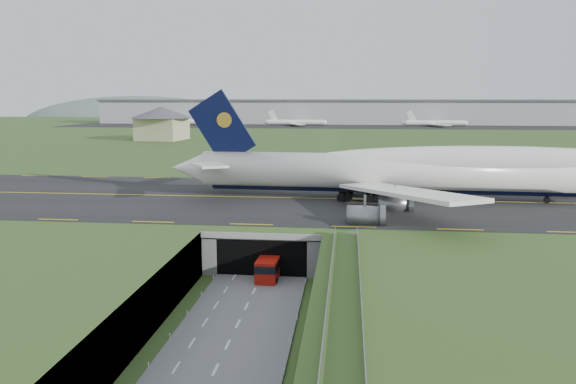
# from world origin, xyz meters

# --- Properties ---
(ground) EXTENTS (900.00, 900.00, 0.00)m
(ground) POSITION_xyz_m (0.00, 0.00, 0.00)
(ground) COLOR #314F1F
(ground) RESTS_ON ground
(airfield_deck) EXTENTS (800.00, 800.00, 6.00)m
(airfield_deck) POSITION_xyz_m (0.00, 0.00, 3.00)
(airfield_deck) COLOR gray
(airfield_deck) RESTS_ON ground
(trench_road) EXTENTS (12.00, 75.00, 0.20)m
(trench_road) POSITION_xyz_m (0.00, -7.50, 0.10)
(trench_road) COLOR slate
(trench_road) RESTS_ON ground
(taxiway) EXTENTS (800.00, 44.00, 0.18)m
(taxiway) POSITION_xyz_m (0.00, 33.00, 6.09)
(taxiway) COLOR black
(taxiway) RESTS_ON airfield_deck
(tunnel_portal) EXTENTS (17.00, 22.30, 6.00)m
(tunnel_portal) POSITION_xyz_m (0.00, 16.71, 3.33)
(tunnel_portal) COLOR gray
(tunnel_portal) RESTS_ON ground
(guideway) EXTENTS (3.00, 53.00, 7.05)m
(guideway) POSITION_xyz_m (11.00, -19.11, 5.32)
(guideway) COLOR #A8A8A3
(guideway) RESTS_ON ground
(jumbo_jet) EXTENTS (89.37, 58.39, 19.32)m
(jumbo_jet) POSITION_xyz_m (24.24, 33.34, 11.19)
(jumbo_jet) COLOR white
(jumbo_jet) RESTS_ON ground
(shuttle_tram) EXTENTS (2.97, 7.25, 2.93)m
(shuttle_tram) POSITION_xyz_m (1.13, 7.59, 1.62)
(shuttle_tram) COLOR #AA150B
(shuttle_tram) RESTS_ON ground
(service_building) EXTENTS (27.44, 27.44, 13.51)m
(service_building) POSITION_xyz_m (-64.23, 159.05, 14.00)
(service_building) COLOR #BAB386
(service_building) RESTS_ON ground
(cargo_terminal) EXTENTS (320.00, 67.00, 15.60)m
(cargo_terminal) POSITION_xyz_m (-0.16, 299.41, 13.96)
(cargo_terminal) COLOR #B2B2B2
(cargo_terminal) RESTS_ON ground
(distant_hills) EXTENTS (700.00, 91.00, 60.00)m
(distant_hills) POSITION_xyz_m (64.38, 430.00, -4.00)
(distant_hills) COLOR slate
(distant_hills) RESTS_ON ground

